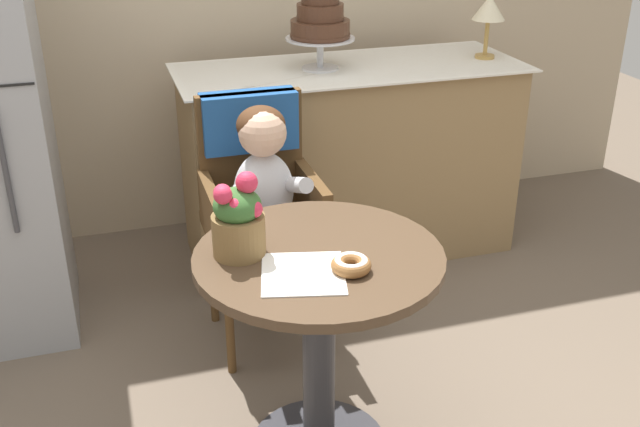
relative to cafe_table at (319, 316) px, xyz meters
name	(u,v)px	position (x,y,z in m)	size (l,w,h in m)	color
cafe_table	(319,316)	(0.00, 0.00, 0.00)	(0.72, 0.72, 0.72)	#4C3826
wicker_chair	(257,180)	(-0.01, 0.76, 0.13)	(0.42, 0.45, 0.95)	brown
seated_child	(266,187)	(-0.01, 0.60, 0.17)	(0.27, 0.32, 0.73)	silver
paper_napkin	(303,274)	(-0.08, -0.10, 0.21)	(0.22, 0.23, 0.00)	white
donut_front	(351,264)	(0.05, -0.12, 0.23)	(0.11, 0.11, 0.04)	#936033
flower_vase	(238,218)	(-0.21, 0.07, 0.32)	(0.15, 0.15, 0.25)	brown
display_counter	(349,160)	(0.55, 1.30, -0.05)	(1.56, 0.62, 0.90)	#93754C
tiered_cake_stand	(320,22)	(0.41, 1.30, 0.60)	(0.30, 0.30, 0.34)	silver
table_lamp	(489,10)	(1.20, 1.27, 0.61)	(0.15, 0.15, 0.28)	#B28C47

